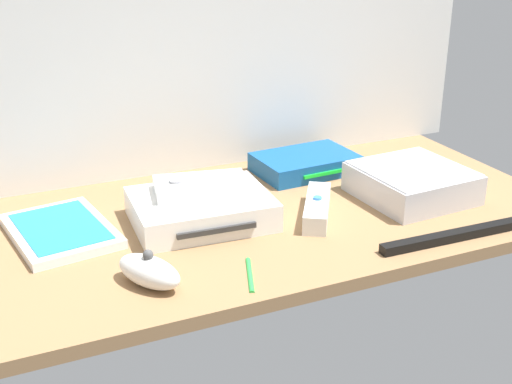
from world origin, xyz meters
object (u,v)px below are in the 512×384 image
mini_computer (412,183)px  stylus_pen (250,273)px  network_router (305,163)px  sensor_bar (452,236)px  game_console (201,209)px  remote_wand (317,208)px  game_case (61,231)px  remote_classic_pad (201,186)px  remote_nunchuk (149,271)px

mini_computer → stylus_pen: size_ratio=2.01×
network_router → sensor_bar: 34.77cm
mini_computer → stylus_pen: bearing=-159.2°
game_console → remote_wand: size_ratio=1.52×
sensor_bar → game_case: bearing=155.6°
game_case → network_router: network_router is taller
network_router → sensor_bar: (6.37, -34.17, -1.00)cm
game_case → stylus_pen: size_ratio=2.31×
mini_computer → network_router: size_ratio=0.97×
remote_wand → remote_classic_pad: size_ratio=0.92×
game_console → sensor_bar: game_console is taller
remote_classic_pad → remote_wand: bearing=-11.5°
mini_computer → stylus_pen: 38.39cm
game_console → stylus_pen: (0.15, -18.60, -1.85)cm
remote_wand → sensor_bar: (14.02, -15.67, -0.81)cm
game_case → remote_classic_pad: 22.18cm
sensor_bar → remote_classic_pad: bearing=145.1°
game_console → sensor_bar: size_ratio=0.91×
mini_computer → remote_nunchuk: bearing=-167.7°
mini_computer → remote_classic_pad: size_ratio=1.15×
game_case → network_router: (46.04, 8.87, 0.94)cm
game_console → remote_nunchuk: 20.11cm
game_case → remote_classic_pad: size_ratio=1.33×
game_console → remote_classic_pad: bearing=70.2°
mini_computer → remote_nunchuk: size_ratio=1.66×
remote_wand → remote_classic_pad: (-16.87, 7.00, 3.90)cm
remote_wand → game_console: bearing=-165.4°
game_console → game_case: bearing=172.3°
game_console → remote_wand: bearing=-14.0°
remote_wand → remote_nunchuk: (-30.22, -10.07, 0.53)cm
game_case → remote_wand: (38.39, -9.63, 0.75)cm
network_router → sensor_bar: size_ratio=0.78×
game_console → remote_classic_pad: 3.59cm
mini_computer → remote_wand: bearing=-178.4°
game_case → remote_classic_pad: bearing=-15.5°
game_console → remote_nunchuk: size_ratio=2.02×
mini_computer → network_router: bearing=121.0°
game_case → remote_nunchuk: 21.37cm
remote_classic_pad → mini_computer: bearing=0.6°
sensor_bar → remote_wand: bearing=133.2°
sensor_bar → network_router: bearing=102.0°
game_console → remote_nunchuk: remote_nunchuk is taller
mini_computer → remote_classic_pad: bearing=169.6°
network_router → remote_classic_pad: bearing=-158.3°
remote_classic_pad → sensor_bar: (30.88, -22.67, -4.71)cm
network_router → remote_classic_pad: remote_classic_pad is taller
remote_nunchuk → sensor_bar: bearing=-37.8°
mini_computer → sensor_bar: size_ratio=0.75×
network_router → remote_classic_pad: size_ratio=1.19×
remote_wand → network_router: bearing=99.6°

